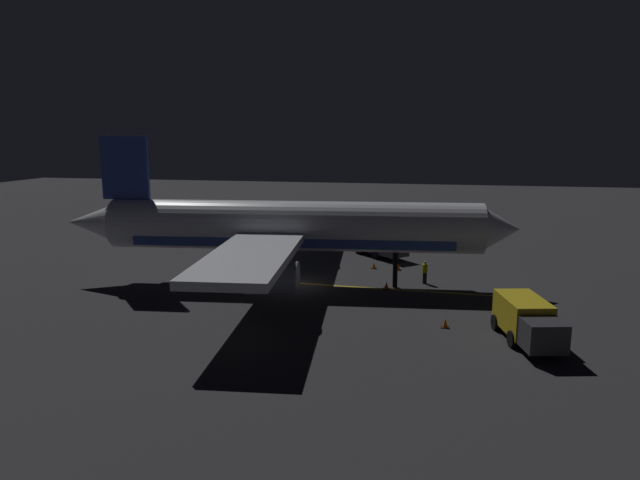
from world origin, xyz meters
name	(u,v)px	position (x,y,z in m)	size (l,w,h in m)	color
ground_plane	(294,286)	(0.00, 0.00, -0.10)	(180.00, 180.00, 0.20)	#303032
apron_guide_stripe	(347,286)	(-0.26, 4.00, 0.00)	(0.24, 23.47, 0.01)	gold
airliner	(286,228)	(0.06, -0.57, 4.31)	(31.15, 34.08, 11.06)	white
baggage_truck	(527,321)	(9.11, 15.34, 1.20)	(6.00, 3.33, 2.31)	gold
catering_truck	(380,245)	(-11.18, 5.37, 1.14)	(5.38, 5.27, 2.16)	navy
ground_crew_worker	(425,272)	(-2.30, 9.66, 0.89)	(0.40, 0.40, 1.74)	black
traffic_cone_near_left	(445,323)	(7.60, 11.07, 0.25)	(0.50, 0.50, 0.55)	#EA590F
traffic_cone_near_right	(398,267)	(-6.21, 7.41, 0.25)	(0.50, 0.50, 0.55)	#EA590F
traffic_cone_under_wing	(386,286)	(-0.14, 6.95, 0.25)	(0.50, 0.50, 0.55)	#EA590F
traffic_cone_far	(374,266)	(-6.35, 5.35, 0.25)	(0.50, 0.50, 0.55)	#EA590F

